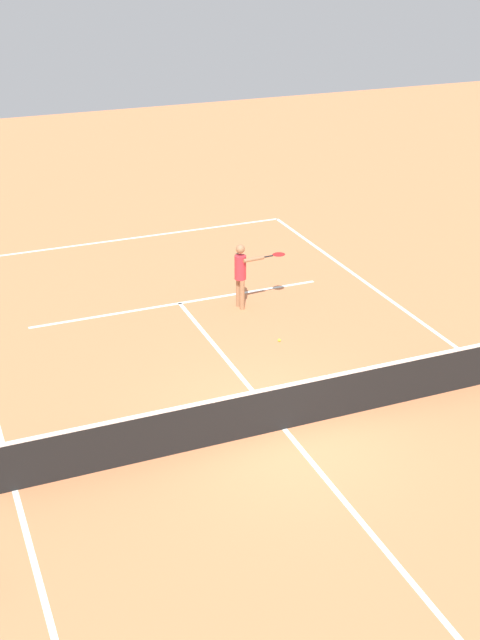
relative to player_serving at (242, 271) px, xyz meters
name	(u,v)px	position (x,y,z in m)	size (l,w,h in m)	color
ground_plane	(284,429)	(1.35, 5.35, -0.97)	(60.00, 60.00, 0.00)	#D37A4C
court_lines	(284,429)	(1.35, 5.35, -0.97)	(10.00, 22.50, 0.01)	white
tennis_net	(285,406)	(1.35, 5.35, -0.48)	(10.60, 0.10, 1.07)	#4C4C51
player_serving	(242,271)	(0.00, 0.00, 0.00)	(1.27, 0.49, 1.64)	#9E704C
tennis_ball	(279,340)	(-0.06, 2.04, -0.94)	(0.07, 0.07, 0.07)	#CCE033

